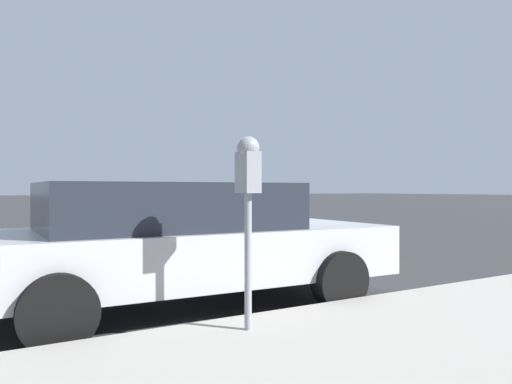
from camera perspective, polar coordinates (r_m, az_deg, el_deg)
ground_plane at (r=6.89m, az=-7.42°, el=-10.60°), size 220.00×220.00×0.00m
parking_meter at (r=4.11m, az=-0.92°, el=1.17°), size 0.21×0.19×1.60m
car_silver at (r=5.56m, az=-8.77°, el=-5.55°), size 2.22×4.69×1.37m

